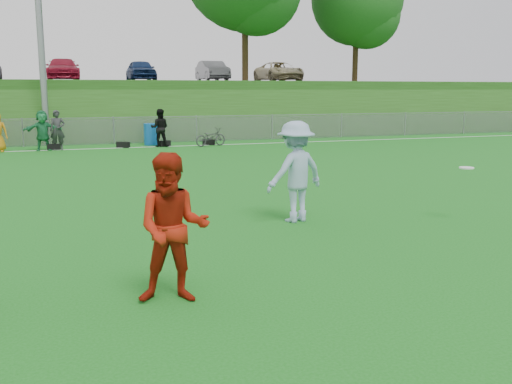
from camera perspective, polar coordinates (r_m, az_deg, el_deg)
name	(u,v)px	position (r m, az deg, el deg)	size (l,w,h in m)	color
ground	(241,265)	(8.49, -1.50, -7.26)	(120.00, 120.00, 0.00)	#156314
sideline_far	(119,148)	(25.97, -13.58, 4.30)	(60.00, 0.10, 0.01)	white
fence	(114,130)	(27.90, -14.04, 6.00)	(58.00, 0.06, 1.30)	gray
berm	(97,106)	(38.82, -15.57, 8.29)	(120.00, 18.00, 3.00)	#224C15
parking_lot	(94,82)	(40.80, -15.86, 10.53)	(120.00, 12.00, 0.10)	black
tree_green_far	(360,3)	(38.82, 10.34, 18.07)	(5.88, 5.88, 8.19)	black
car_row	(76,70)	(39.77, -17.54, 11.58)	(32.04, 5.18, 1.44)	silver
spectator_row	(53,130)	(25.78, -19.65, 5.84)	(8.33, 0.85, 1.69)	#B70F0C
gear_bags	(139,144)	(26.16, -11.59, 4.70)	(7.41, 0.52, 0.26)	black
player_red_center	(173,228)	(6.90, -8.28, -3.63)	(0.89, 0.69, 1.82)	#A11C0B
player_blue	(295,172)	(11.06, 3.97, 2.03)	(1.27, 0.73, 1.96)	#97B1D1
frisbee	(467,168)	(11.78, 20.31, 2.28)	(0.28, 0.28, 0.03)	white
recycling_bin	(151,134)	(27.11, -10.45, 5.70)	(0.66, 0.66, 0.99)	#1058AF
bicycle	(211,137)	(26.16, -4.57, 5.50)	(0.55, 1.58, 0.83)	#2D2D30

